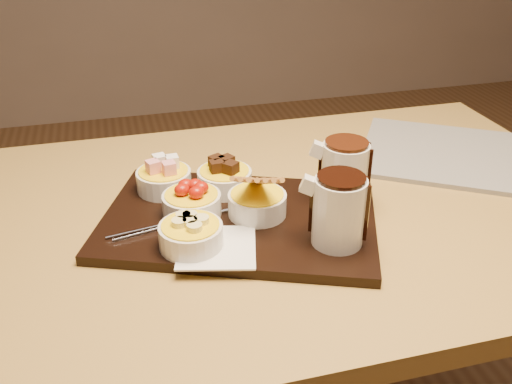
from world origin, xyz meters
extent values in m
cube|color=#A6843D|center=(0.00, 0.00, 0.73)|extent=(1.20, 0.80, 0.04)
cylinder|color=#A6843D|center=(-0.54, 0.34, 0.35)|extent=(0.06, 0.06, 0.71)
cylinder|color=#A6843D|center=(0.54, 0.34, 0.35)|extent=(0.06, 0.06, 0.71)
cube|color=black|center=(-0.11, -0.04, 0.76)|extent=(0.54, 0.45, 0.02)
cube|color=white|center=(-0.17, -0.13, 0.77)|extent=(0.15, 0.15, 0.00)
cylinder|color=silver|center=(-0.22, 0.08, 0.79)|extent=(0.10, 0.10, 0.04)
cylinder|color=silver|center=(-0.11, 0.05, 0.79)|extent=(0.10, 0.10, 0.04)
cylinder|color=silver|center=(-0.19, -0.02, 0.79)|extent=(0.10, 0.10, 0.04)
cylinder|color=silver|center=(-0.08, -0.05, 0.79)|extent=(0.10, 0.10, 0.04)
cylinder|color=silver|center=(-0.20, -0.11, 0.79)|extent=(0.10, 0.10, 0.04)
cylinder|color=silver|center=(0.02, -0.16, 0.82)|extent=(0.11, 0.11, 0.11)
cylinder|color=silver|center=(0.08, -0.04, 0.82)|extent=(0.11, 0.11, 0.11)
cube|color=beige|center=(0.40, 0.10, 0.76)|extent=(0.49, 0.46, 0.01)
camera|label=1|loc=(-0.30, -0.85, 1.27)|focal=40.00mm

